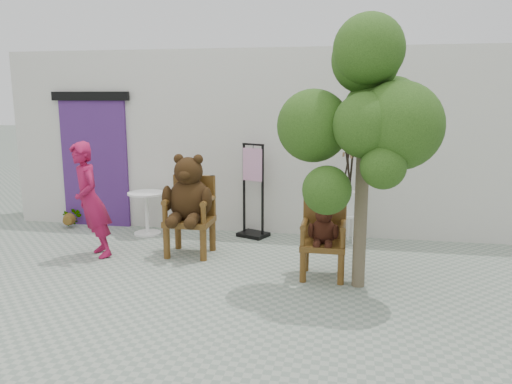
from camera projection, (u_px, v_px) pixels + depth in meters
ground_plane at (229, 291)px, 5.85m from camera, size 60.00×60.00×0.00m
back_wall at (270, 141)px, 8.55m from camera, size 9.00×1.00×3.00m
doorway at (95, 160)px, 8.65m from camera, size 1.40×0.11×2.33m
chair_big at (189, 199)px, 7.07m from camera, size 0.72×0.76×1.45m
chair_small at (324, 233)px, 6.23m from camera, size 0.55×0.51×0.96m
person at (91, 201)px, 6.94m from camera, size 0.70×0.70×1.64m
cafe_table at (147, 208)px, 8.19m from camera, size 0.60×0.60×0.70m
display_stand at (253, 201)px, 8.03m from camera, size 0.55×0.50×1.51m
stool_bucket at (347, 203)px, 7.65m from camera, size 0.32×0.32×1.45m
tree at (368, 111)px, 5.45m from camera, size 1.81×1.40×3.12m
potted_plant at (71, 217)px, 8.69m from camera, size 0.39×0.36×0.36m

